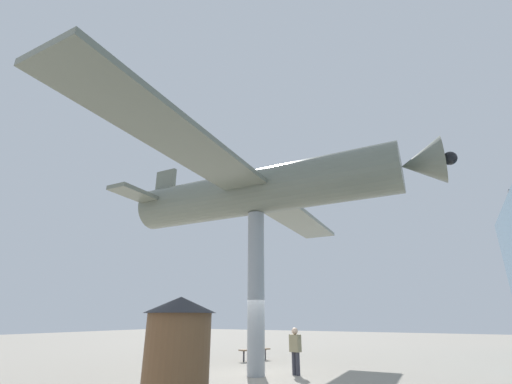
{
  "coord_description": "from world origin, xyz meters",
  "views": [
    {
      "loc": [
        11.57,
        6.38,
        1.91
      ],
      "look_at": [
        0.0,
        0.0,
        6.75
      ],
      "focal_mm": 24.0,
      "sensor_mm": 36.0,
      "label": 1
    }
  ],
  "objects_px": {
    "visitor_person": "(295,348)",
    "suspended_airplane": "(262,191)",
    "plaza_bench": "(255,350)",
    "info_kiosk": "(176,376)",
    "support_pylon_central": "(256,289)"
  },
  "relations": [
    {
      "from": "visitor_person",
      "to": "suspended_airplane",
      "type": "bearing_deg",
      "value": -119.69
    },
    {
      "from": "visitor_person",
      "to": "plaza_bench",
      "type": "bearing_deg",
      "value": 154.87
    },
    {
      "from": "suspended_airplane",
      "to": "info_kiosk",
      "type": "bearing_deg",
      "value": 16.66
    },
    {
      "from": "plaza_bench",
      "to": "support_pylon_central",
      "type": "bearing_deg",
      "value": 29.65
    },
    {
      "from": "support_pylon_central",
      "to": "visitor_person",
      "type": "xyz_separation_m",
      "value": [
        -0.83,
        1.15,
        -2.03
      ]
    },
    {
      "from": "visitor_person",
      "to": "support_pylon_central",
      "type": "bearing_deg",
      "value": -127.09
    },
    {
      "from": "support_pylon_central",
      "to": "visitor_person",
      "type": "height_order",
      "value": "support_pylon_central"
    },
    {
      "from": "info_kiosk",
      "to": "suspended_airplane",
      "type": "bearing_deg",
      "value": -161.23
    },
    {
      "from": "suspended_airplane",
      "to": "plaza_bench",
      "type": "height_order",
      "value": "suspended_airplane"
    },
    {
      "from": "info_kiosk",
      "to": "plaza_bench",
      "type": "bearing_deg",
      "value": -156.06
    },
    {
      "from": "visitor_person",
      "to": "info_kiosk",
      "type": "bearing_deg",
      "value": -61.48
    },
    {
      "from": "support_pylon_central",
      "to": "plaza_bench",
      "type": "distance_m",
      "value": 5.12
    },
    {
      "from": "suspended_airplane",
      "to": "info_kiosk",
      "type": "xyz_separation_m",
      "value": [
        7.41,
        2.52,
        -5.63
      ]
    },
    {
      "from": "support_pylon_central",
      "to": "suspended_airplane",
      "type": "height_order",
      "value": "suspended_airplane"
    },
    {
      "from": "info_kiosk",
      "to": "visitor_person",
      "type": "bearing_deg",
      "value": -168.69
    }
  ]
}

